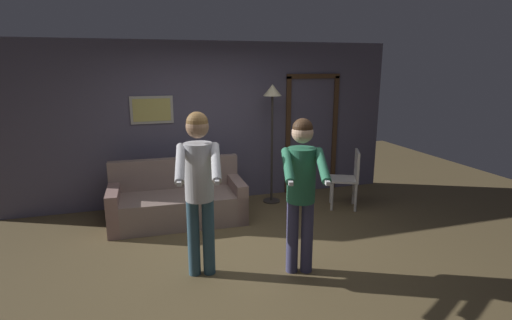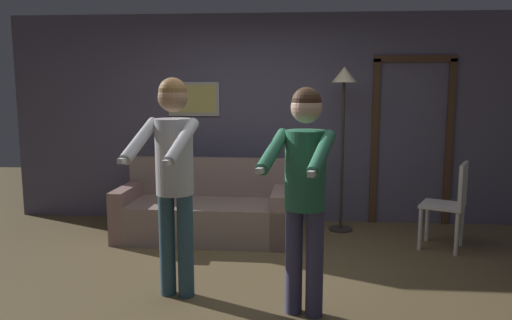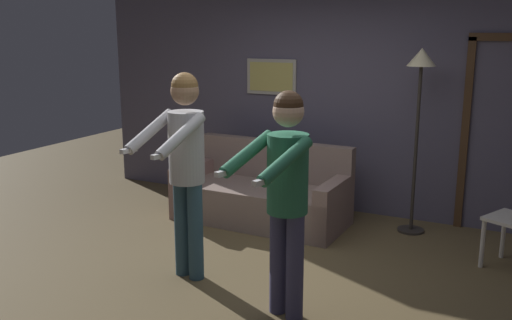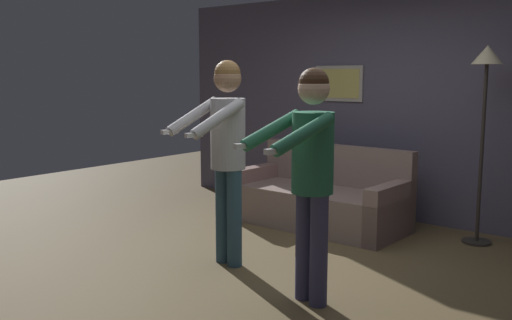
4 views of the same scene
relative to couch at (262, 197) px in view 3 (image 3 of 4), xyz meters
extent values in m
plane|color=brown|center=(0.60, -1.42, -0.28)|extent=(12.00, 12.00, 0.00)
cube|color=#575368|center=(0.60, 0.82, 1.02)|extent=(6.40, 0.06, 2.60)
cube|color=#B7B2A8|center=(-0.25, 0.77, 1.27)|extent=(0.65, 0.02, 0.43)
cube|color=#D1C365|center=(-0.25, 0.76, 1.27)|extent=(0.57, 0.01, 0.35)
cube|color=#4C331E|center=(2.01, 0.77, 0.74)|extent=(0.08, 0.04, 2.04)
cube|color=gray|center=(0.00, -0.04, -0.07)|extent=(1.92, 0.90, 0.42)
cube|color=gray|center=(0.01, 0.31, 0.37)|extent=(1.90, 0.19, 0.45)
cube|color=gray|center=(-0.87, -0.02, 0.01)|extent=(0.18, 0.85, 0.58)
cube|color=gray|center=(0.87, -0.07, 0.01)|extent=(0.18, 0.85, 0.58)
cylinder|color=#332D28|center=(1.58, 0.39, -0.27)|extent=(0.28, 0.28, 0.02)
cylinder|color=#332D28|center=(1.58, 0.39, 0.61)|extent=(0.04, 0.04, 1.73)
cone|color=#F9EAB7|center=(1.58, 0.39, 1.57)|extent=(0.29, 0.29, 0.18)
cylinder|color=#325367|center=(0.00, -1.61, 0.15)|extent=(0.13, 0.13, 0.85)
cylinder|color=#325367|center=(0.15, -1.63, 0.15)|extent=(0.13, 0.13, 0.85)
cylinder|color=#B2B2B7|center=(0.08, -1.62, 0.88)|extent=(0.30, 0.30, 0.60)
sphere|color=#9E7556|center=(0.08, -1.62, 1.35)|extent=(0.23, 0.23, 0.23)
sphere|color=brown|center=(0.08, -1.62, 1.39)|extent=(0.22, 0.22, 0.22)
cylinder|color=#B2B2B7|center=(-0.13, -1.83, 1.03)|extent=(0.18, 0.53, 0.32)
cube|color=white|center=(-0.17, -2.06, 0.91)|extent=(0.06, 0.15, 0.04)
cylinder|color=#B2B2B7|center=(0.20, -1.89, 1.03)|extent=(0.18, 0.53, 0.32)
cube|color=white|center=(0.16, -2.12, 0.91)|extent=(0.06, 0.15, 0.04)
cylinder|color=#3F3E65|center=(1.03, -1.86, 0.13)|extent=(0.13, 0.13, 0.82)
cylinder|color=#3F3E65|center=(1.19, -1.91, 0.13)|extent=(0.13, 0.13, 0.82)
cylinder|color=#286B4C|center=(1.11, -1.89, 0.83)|extent=(0.30, 0.30, 0.58)
sphere|color=#D8AD8E|center=(1.11, -1.89, 1.28)|extent=(0.22, 0.22, 0.22)
sphere|color=#382314|center=(1.11, -1.89, 1.32)|extent=(0.21, 0.21, 0.21)
cylinder|color=#286B4C|center=(0.88, -2.07, 0.99)|extent=(0.22, 0.51, 0.28)
cube|color=white|center=(0.82, -2.30, 0.90)|extent=(0.08, 0.16, 0.04)
cylinder|color=#286B4C|center=(1.21, -2.16, 0.99)|extent=(0.22, 0.51, 0.28)
cube|color=white|center=(1.15, -2.39, 0.90)|extent=(0.08, 0.16, 0.04)
cylinder|color=silver|center=(2.50, 0.04, -0.05)|extent=(0.04, 0.04, 0.45)
cylinder|color=silver|center=(2.35, -0.29, -0.05)|extent=(0.04, 0.04, 0.45)
camera|label=1|loc=(-0.53, -5.59, 1.95)|focal=28.00mm
camera|label=2|loc=(1.03, -5.47, 1.43)|focal=35.00mm
camera|label=3|loc=(2.66, -5.54, 1.85)|focal=40.00mm
camera|label=4|loc=(3.29, -5.26, 1.37)|focal=40.00mm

